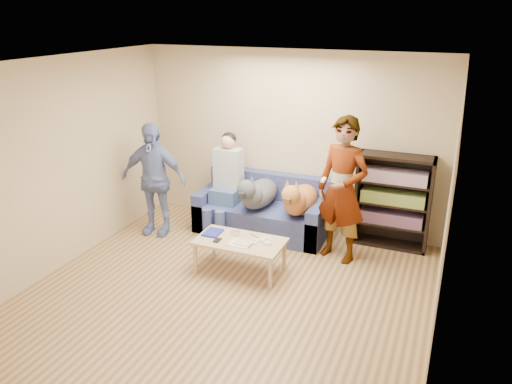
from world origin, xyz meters
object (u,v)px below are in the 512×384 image
at_px(person_standing_left, 153,179).
at_px(bookshelf, 393,199).
at_px(person_standing_right, 342,190).
at_px(dog_gray, 257,193).
at_px(coffee_table, 240,244).
at_px(dog_tan, 299,199).
at_px(notebook_blue, 213,233).
at_px(sofa, 263,213).
at_px(camera_silver, 235,233).
at_px(person_seated, 226,179).

relative_size(person_standing_left, bookshelf, 1.27).
bearing_deg(person_standing_right, person_standing_left, -156.61).
distance_m(person_standing_right, dog_gray, 1.32).
distance_m(dog_gray, coffee_table, 1.12).
bearing_deg(bookshelf, dog_tan, -162.18).
xyz_separation_m(person_standing_left, dog_gray, (1.41, 0.47, -0.18)).
bearing_deg(person_standing_left, notebook_blue, -32.31).
bearing_deg(dog_gray, dog_tan, 1.18).
bearing_deg(person_standing_left, sofa, 15.93).
distance_m(person_standing_right, notebook_blue, 1.73).
xyz_separation_m(dog_gray, bookshelf, (1.83, 0.40, 0.04)).
bearing_deg(person_standing_right, bookshelf, 67.25).
bearing_deg(coffee_table, camera_silver, 135.00).
distance_m(person_seated, dog_tan, 1.14).
xyz_separation_m(person_standing_left, coffee_table, (1.62, -0.60, -0.45)).
distance_m(person_standing_left, bookshelf, 3.36).
bearing_deg(dog_gray, coffee_table, -79.33).
xyz_separation_m(person_standing_left, sofa, (1.44, 0.64, -0.54)).
distance_m(person_seated, coffee_table, 1.38).
xyz_separation_m(notebook_blue, camera_silver, (0.28, 0.07, 0.01)).
distance_m(notebook_blue, camera_silver, 0.29).
distance_m(person_standing_left, notebook_blue, 1.39).
bearing_deg(person_seated, dog_gray, -4.60).
bearing_deg(notebook_blue, dog_tan, 51.78).
distance_m(notebook_blue, person_seated, 1.16).
height_order(dog_gray, bookshelf, bookshelf).
height_order(sofa, coffee_table, sofa).
height_order(dog_tan, bookshelf, bookshelf).
bearing_deg(coffee_table, person_standing_left, 159.75).
bearing_deg(person_seated, dog_tan, -1.47).
xyz_separation_m(person_standing_right, person_standing_left, (-2.68, -0.23, -0.13)).
bearing_deg(person_standing_left, person_standing_right, -3.17).
xyz_separation_m(dog_gray, coffee_table, (0.20, -1.07, -0.27)).
bearing_deg(sofa, camera_silver, -87.18).
height_order(notebook_blue, dog_gray, dog_gray).
bearing_deg(notebook_blue, coffee_table, -7.13).
bearing_deg(coffee_table, bookshelf, 42.19).
bearing_deg(dog_tan, person_standing_left, -166.50).
relative_size(camera_silver, coffee_table, 0.10).
relative_size(person_standing_right, person_standing_left, 1.15).
bearing_deg(notebook_blue, sofa, 79.29).
bearing_deg(person_standing_left, coffee_table, -28.37).
xyz_separation_m(sofa, dog_gray, (-0.03, -0.17, 0.36)).
bearing_deg(notebook_blue, bookshelf, 35.09).
distance_m(sofa, dog_tan, 0.71).
relative_size(notebook_blue, bookshelf, 0.20).
xyz_separation_m(notebook_blue, bookshelf, (2.02, 1.42, 0.25)).
distance_m(person_standing_left, coffee_table, 1.78).
relative_size(dog_tan, coffee_table, 1.06).
height_order(person_standing_right, camera_silver, person_standing_right).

